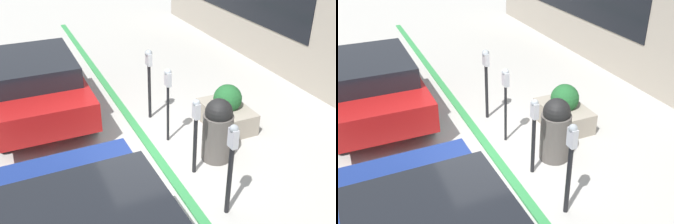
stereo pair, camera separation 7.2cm
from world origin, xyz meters
The scene contains 9 objects.
ground_plane centered at (0.00, 0.00, 0.00)m, with size 40.00×40.00×0.00m, color #ADAAA3.
curb_strip centered at (0.00, 0.08, 0.02)m, with size 19.00×0.16×0.04m.
parking_meter_nearest centered at (-1.66, -0.35, 0.98)m, with size 0.15×0.13×1.55m.
parking_meter_second centered at (-0.56, -0.36, 0.92)m, with size 0.15×0.12×1.42m.
parking_meter_middle centered at (0.58, -0.35, 1.12)m, with size 0.16×0.13×1.52m.
parking_meter_fourth centered at (1.59, -0.37, 1.08)m, with size 0.18×0.15×1.55m.
planter_box centered at (0.60, -1.69, 0.35)m, with size 1.21×0.81×0.93m.
parked_car_middle centered at (2.78, 1.81, 0.75)m, with size 4.02×1.90×1.36m.
trash_bin centered at (-0.34, -0.92, 0.60)m, with size 0.55×0.55×1.20m.
Camera 1 is at (-5.48, 2.30, 4.23)m, focal length 42.00 mm.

